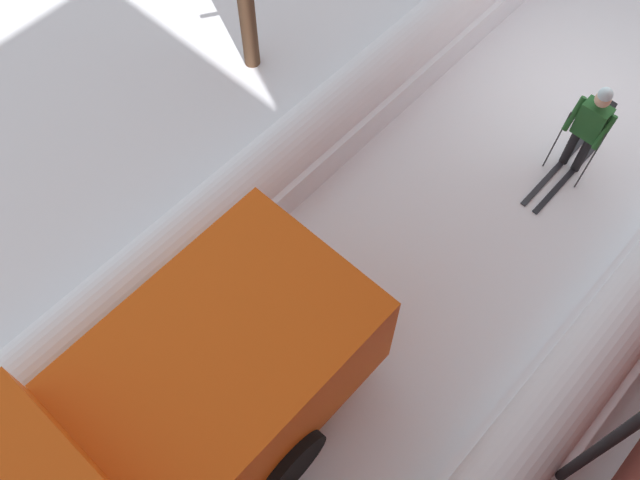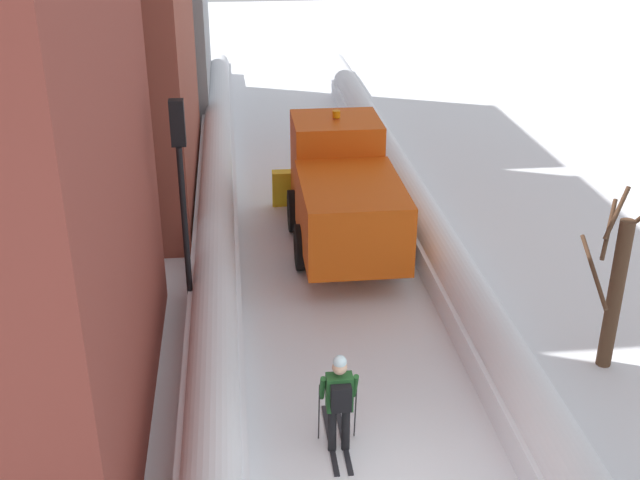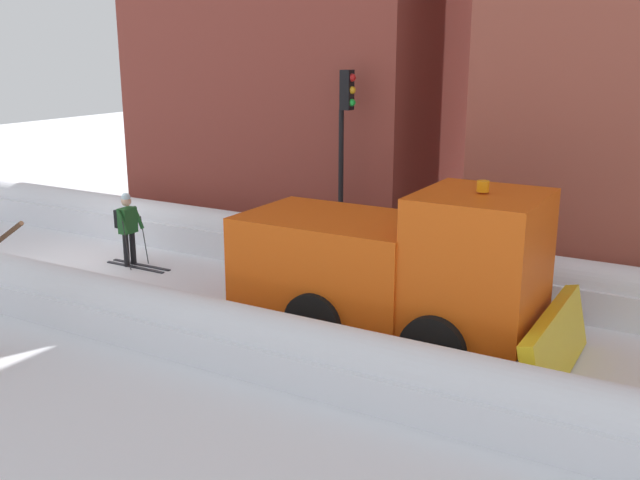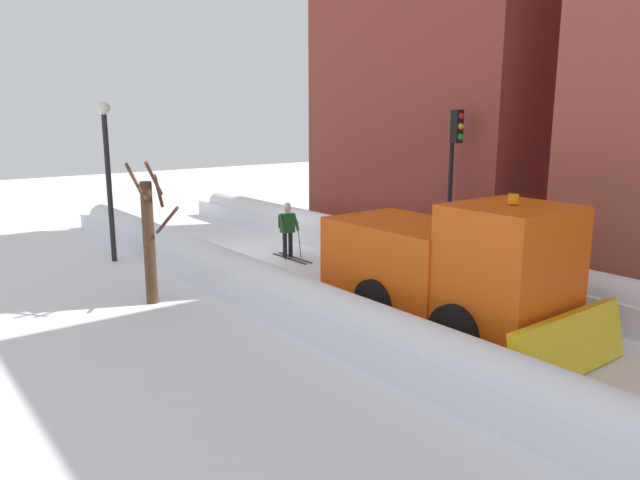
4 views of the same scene
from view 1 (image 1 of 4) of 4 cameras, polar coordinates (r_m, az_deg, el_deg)
plow_truck at (r=8.39m, az=-14.28°, el=-16.04°), size 3.20×5.98×3.12m
skier at (r=11.52m, az=20.78°, el=8.56°), size 0.62×1.80×1.81m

